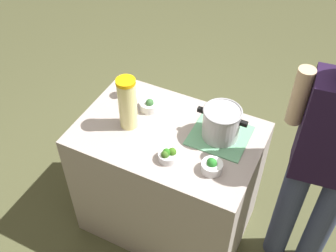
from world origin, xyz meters
TOP-DOWN VIEW (x-y plane):
  - ground_plane at (0.00, 0.00)m, footprint 8.00×8.00m
  - counter_slab at (0.00, 0.00)m, footprint 1.03×0.67m
  - dish_cloth at (0.27, 0.10)m, footprint 0.31×0.29m
  - cooking_pot at (0.27, 0.10)m, footprint 0.28×0.21m
  - lemonade_pitcher at (-0.22, -0.04)m, footprint 0.11×0.11m
  - mason_jar at (-0.35, 0.18)m, footprint 0.07×0.07m
  - broccoli_bowl_front at (0.09, -0.18)m, footprint 0.10×0.10m
  - broccoli_bowl_center at (0.32, -0.14)m, footprint 0.11×0.11m
  - broccoli_bowl_back at (-0.18, 0.13)m, footprint 0.12×0.12m
  - person_cook at (0.82, 0.11)m, footprint 0.50×0.24m

SIDE VIEW (x-z plane):
  - ground_plane at x=0.00m, z-range 0.00..0.00m
  - counter_slab at x=0.00m, z-range 0.00..0.85m
  - dish_cloth at x=0.27m, z-range 0.85..0.86m
  - broccoli_bowl_back at x=-0.18m, z-range 0.84..0.92m
  - broccoli_bowl_front at x=0.09m, z-range 0.85..0.92m
  - broccoli_bowl_center at x=0.32m, z-range 0.84..0.93m
  - person_cook at x=0.82m, z-range 0.08..1.69m
  - mason_jar at x=-0.35m, z-range 0.85..0.98m
  - cooking_pot at x=0.27m, z-range 0.86..1.04m
  - lemonade_pitcher at x=-0.22m, z-range 0.85..1.17m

